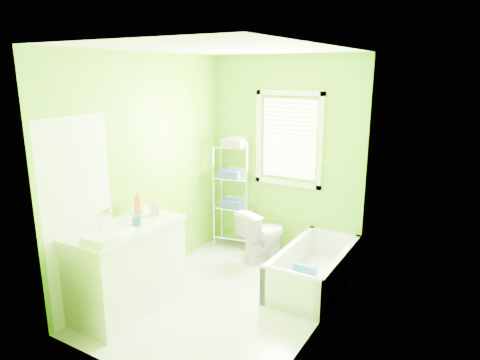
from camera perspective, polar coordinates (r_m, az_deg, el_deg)
The scene contains 9 objects.
ground at distance 4.85m, azimuth -1.74°, elevation -15.23°, with size 2.90×2.90×0.00m, color silver.
room_envelope at distance 4.31m, azimuth -1.89°, elevation 2.97°, with size 2.14×2.94×2.62m.
window at distance 5.51m, azimuth 6.54°, elevation 6.10°, with size 0.92×0.05×1.22m.
door at distance 4.41m, azimuth -20.56°, elevation -5.06°, with size 0.09×0.80×2.00m.
right_wall_decor at distance 3.90m, azimuth 10.94°, elevation -1.91°, with size 0.04×1.48×1.17m.
bathtub at distance 5.06m, azimuth 9.65°, elevation -12.28°, with size 0.66×1.42×0.46m.
toilet at distance 5.60m, azimuth 3.07°, elevation -7.19°, with size 0.38×0.67×0.69m, color white.
vanity at distance 4.58m, azimuth -14.84°, elevation -10.93°, with size 0.61×1.20×1.13m.
wire_shelf_unit at distance 5.86m, azimuth -0.67°, elevation -0.18°, with size 0.55×0.45×1.53m.
Camera 1 is at (2.26, -3.56, 2.39)m, focal length 32.00 mm.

